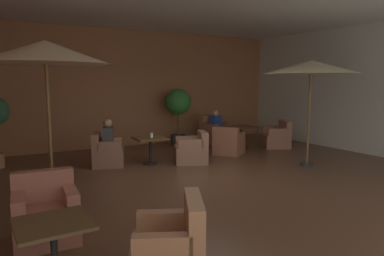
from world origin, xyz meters
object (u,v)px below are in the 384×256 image
(armchair_front_left_east, at_px, (192,151))
(cafe_table_front_right, at_px, (54,239))
(patio_umbrella_tall_red, at_px, (45,53))
(armchair_front_right_east, at_px, (171,251))
(armchair_front_left_north, at_px, (107,153))
(patio_umbrella_center_beige, at_px, (311,68))
(potted_tree_mid_left, at_px, (178,107))
(armchair_mid_center_east, at_px, (214,133))
(iced_drink_cup, at_px, (151,135))
(armchair_front_right_south, at_px, (46,216))
(armchair_mid_center_north, at_px, (277,137))
(cafe_table_mid_center, at_px, (241,131))
(patron_by_window, at_px, (216,121))
(cafe_table_front_left, at_px, (150,143))
(patron_blue_shirt, at_px, (108,135))
(armchair_mid_center_south, at_px, (229,144))

(armchair_front_left_east, xyz_separation_m, cafe_table_front_right, (-3.91, -4.06, 0.18))
(patio_umbrella_tall_red, bearing_deg, armchair_front_right_east, -79.28)
(armchair_front_left_north, bearing_deg, armchair_front_right_east, -99.80)
(patio_umbrella_center_beige, xyz_separation_m, potted_tree_mid_left, (-1.37, 4.09, -1.11))
(armchair_front_left_north, bearing_deg, potted_tree_mid_left, 30.27)
(armchair_mid_center_east, distance_m, iced_drink_cup, 3.52)
(armchair_front_right_south, bearing_deg, potted_tree_mid_left, 48.49)
(armchair_front_left_east, relative_size, armchair_front_right_east, 1.01)
(patio_umbrella_tall_red, relative_size, patio_umbrella_center_beige, 1.07)
(cafe_table_front_right, distance_m, potted_tree_mid_left, 8.07)
(cafe_table_front_right, bearing_deg, armchair_mid_center_north, 32.34)
(cafe_table_mid_center, xyz_separation_m, armchair_mid_center_north, (1.02, -0.49, -0.21))
(armchair_front_right_south, distance_m, patron_by_window, 7.77)
(patio_umbrella_center_beige, distance_m, potted_tree_mid_left, 4.46)
(armchair_front_left_east, bearing_deg, patron_by_window, 44.94)
(cafe_table_front_left, height_order, armchair_mid_center_east, armchair_mid_center_east)
(armchair_mid_center_north, distance_m, armchair_mid_center_east, 2.04)
(potted_tree_mid_left, bearing_deg, cafe_table_mid_center, -42.71)
(cafe_table_mid_center, height_order, patron_blue_shirt, patron_blue_shirt)
(armchair_front_left_north, height_order, patio_umbrella_tall_red, patio_umbrella_tall_red)
(cafe_table_front_left, relative_size, armchair_front_right_east, 0.79)
(armchair_mid_center_north, bearing_deg, patio_umbrella_center_beige, -116.61)
(patio_umbrella_center_beige, distance_m, iced_drink_cup, 4.13)
(cafe_table_front_left, xyz_separation_m, cafe_table_mid_center, (3.31, 0.64, -0.01))
(iced_drink_cup, bearing_deg, patio_umbrella_tall_red, -148.35)
(cafe_table_front_right, bearing_deg, patron_blue_shirt, 67.43)
(armchair_mid_center_south, height_order, potted_tree_mid_left, potted_tree_mid_left)
(patron_by_window, bearing_deg, armchair_front_right_south, -139.86)
(cafe_table_front_right, bearing_deg, iced_drink_cup, 56.12)
(armchair_front_right_east, bearing_deg, armchair_mid_center_north, 39.30)
(armchair_front_right_south, height_order, patio_umbrella_center_beige, patio_umbrella_center_beige)
(cafe_table_front_right, xyz_separation_m, cafe_table_mid_center, (6.26, 5.09, 0.03))
(armchair_mid_center_north, bearing_deg, potted_tree_mid_left, 143.40)
(patio_umbrella_center_beige, bearing_deg, armchair_front_left_east, 142.91)
(armchair_front_right_south, height_order, armchair_mid_center_east, armchair_mid_center_east)
(armchair_front_left_east, relative_size, cafe_table_front_right, 1.37)
(cafe_table_mid_center, bearing_deg, armchair_front_left_east, -156.17)
(armchair_mid_center_north, bearing_deg, patron_by_window, 129.47)
(armchair_front_right_east, relative_size, cafe_table_mid_center, 1.22)
(cafe_table_mid_center, relative_size, armchair_mid_center_east, 0.86)
(cafe_table_front_left, distance_m, armchair_mid_center_north, 4.34)
(patron_blue_shirt, xyz_separation_m, iced_drink_cup, (0.98, -0.37, -0.02))
(patio_umbrella_center_beige, height_order, potted_tree_mid_left, patio_umbrella_center_beige)
(armchair_front_left_north, height_order, patio_umbrella_center_beige, patio_umbrella_center_beige)
(cafe_table_front_right, relative_size, armchair_front_right_south, 0.84)
(armchair_front_left_east, bearing_deg, armchair_mid_center_north, 9.25)
(armchair_front_right_south, xyz_separation_m, cafe_table_mid_center, (6.18, 3.95, 0.19))
(cafe_table_front_right, xyz_separation_m, armchair_mid_center_north, (7.27, 4.60, -0.18))
(armchair_mid_center_south, distance_m, patio_umbrella_center_beige, 3.05)
(cafe_table_mid_center, relative_size, iced_drink_cup, 7.34)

